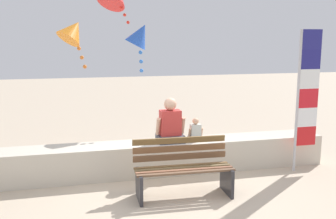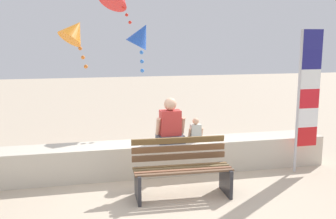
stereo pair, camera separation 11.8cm
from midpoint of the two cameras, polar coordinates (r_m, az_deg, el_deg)
name	(u,v)px [view 1 (the left image)]	position (r m, az deg, el deg)	size (l,w,h in m)	color
ground_plane	(165,191)	(6.51, -0.92, -11.78)	(40.00, 40.00, 0.00)	#C0AD94
seawall_ledge	(154,158)	(7.27, -2.59, -7.01)	(6.61, 0.64, 0.58)	beige
park_bench	(183,170)	(6.23, 1.64, -8.78)	(1.55, 0.67, 0.88)	brown
person_adult	(170,125)	(7.14, -0.14, -2.26)	(0.54, 0.39, 0.82)	#3A3A46
person_child	(195,132)	(7.31, 3.57, -3.23)	(0.28, 0.20, 0.42)	#2D3454
flag_banner	(305,93)	(7.56, 18.96, 2.28)	(0.44, 0.05, 2.61)	#B7B7BC
kite_orange	(73,31)	(8.46, -14.03, 11.04)	(0.86, 0.80, 1.10)	orange
kite_blue	(140,35)	(8.36, -4.51, 10.75)	(0.70, 0.71, 1.08)	blue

